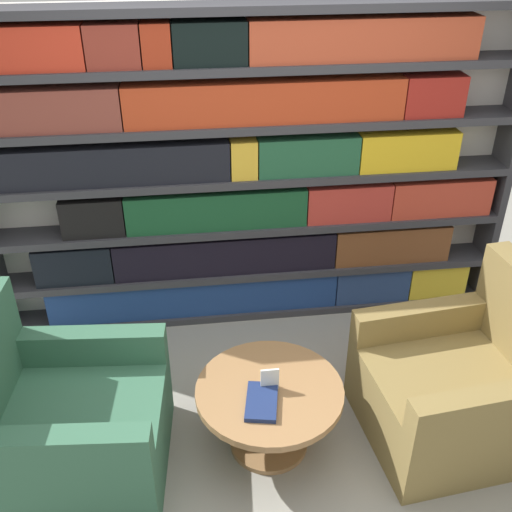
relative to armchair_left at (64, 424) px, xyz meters
name	(u,v)px	position (x,y,z in m)	size (l,w,h in m)	color
ground_plane	(284,469)	(1.11, -0.16, -0.31)	(14.00, 14.00, 0.00)	gray
bookshelf	(249,178)	(1.10, 1.30, 0.72)	(3.45, 0.30, 2.09)	silver
armchair_left	(64,424)	(0.00, 0.00, 0.00)	(0.97, 0.90, 0.94)	#336047
armchair_right	(461,387)	(2.11, 0.00, 0.00)	(0.99, 0.91, 0.94)	olive
coffee_table	(269,405)	(1.05, 0.01, -0.01)	(0.77, 0.77, 0.41)	olive
table_sign	(270,381)	(1.05, 0.01, 0.16)	(0.09, 0.06, 0.13)	black
stray_book	(262,402)	(1.00, -0.09, 0.12)	(0.20, 0.29, 0.03)	navy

